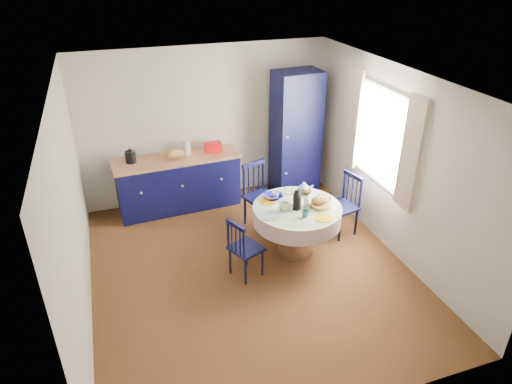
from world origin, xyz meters
TOP-DOWN VIEW (x-y plane):
  - floor at (0.00, 0.00)m, footprint 4.50×4.50m
  - ceiling at (0.00, 0.00)m, footprint 4.50×4.50m
  - wall_back at (0.00, 2.25)m, footprint 4.00×0.02m
  - wall_left at (-2.00, 0.00)m, footprint 0.02×4.50m
  - wall_right at (2.00, 0.00)m, footprint 0.02×4.50m
  - window at (1.95, 0.30)m, footprint 0.10×1.74m
  - kitchen_counter at (-0.56, 1.96)m, footprint 1.99×0.72m
  - pantry_cabinet at (1.40, 1.85)m, footprint 0.76×0.57m
  - dining_table at (0.74, 0.20)m, footprint 1.18×1.18m
  - chair_left at (-0.11, -0.08)m, footprint 0.47×0.48m
  - chair_far at (0.49, 1.05)m, footprint 0.55×0.53m
  - chair_right at (1.58, 0.44)m, footprint 0.48×0.49m
  - mug_a at (0.53, 0.18)m, footprint 0.14×0.14m
  - mug_b at (0.72, -0.07)m, footprint 0.10×0.10m
  - mug_c at (0.98, 0.46)m, footprint 0.12×0.12m
  - mug_d at (0.54, 0.52)m, footprint 0.10×0.10m
  - cobalt_bowl at (0.50, 0.51)m, footprint 0.25×0.25m

SIDE VIEW (x-z plane):
  - floor at x=0.00m, z-range 0.00..0.00m
  - chair_left at x=-0.11m, z-range 0.01..0.84m
  - kitchen_counter at x=-0.56m, z-range -0.10..1.01m
  - chair_right at x=1.58m, z-range 0.01..0.93m
  - chair_far at x=0.49m, z-range 0.01..0.99m
  - dining_table at x=0.74m, z-range 0.10..1.09m
  - cobalt_bowl at x=0.50m, z-range 0.72..0.78m
  - mug_d at x=0.54m, z-range 0.72..0.81m
  - mug_b at x=0.72m, z-range 0.72..0.81m
  - mug_c at x=0.98m, z-range 0.72..0.81m
  - mug_a at x=0.53m, z-range 0.72..0.82m
  - pantry_cabinet at x=1.40m, z-range 0.00..2.09m
  - wall_back at x=0.00m, z-range 0.00..2.50m
  - wall_left at x=-2.00m, z-range 0.00..2.50m
  - wall_right at x=2.00m, z-range 0.00..2.50m
  - window at x=1.95m, z-range 0.80..2.25m
  - ceiling at x=0.00m, z-range 2.50..2.50m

